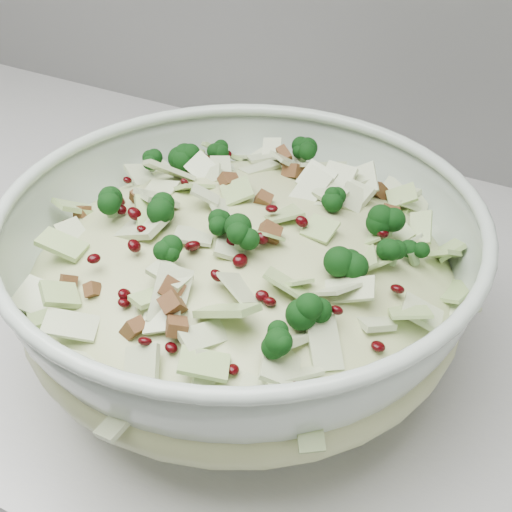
{
  "coord_description": "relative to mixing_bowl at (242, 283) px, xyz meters",
  "views": [
    {
      "loc": [
        -0.2,
        1.24,
        1.31
      ],
      "look_at": [
        -0.39,
        1.6,
        1.0
      ],
      "focal_mm": 50.0,
      "sensor_mm": 36.0,
      "label": 1
    }
  ],
  "objects": [
    {
      "name": "salad",
      "position": [
        0.0,
        0.0,
        0.02
      ],
      "size": [
        0.43,
        0.43,
        0.14
      ],
      "rotation": [
        0.0,
        0.0,
        -0.43
      ],
      "color": "#BBC385",
      "rests_on": "mixing_bowl"
    },
    {
      "name": "mixing_bowl",
      "position": [
        0.0,
        0.0,
        0.0
      ],
      "size": [
        0.4,
        0.4,
        0.14
      ],
      "rotation": [
        0.0,
        0.0,
        -0.14
      ],
      "color": "#B1C3B1",
      "rests_on": "counter"
    }
  ]
}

